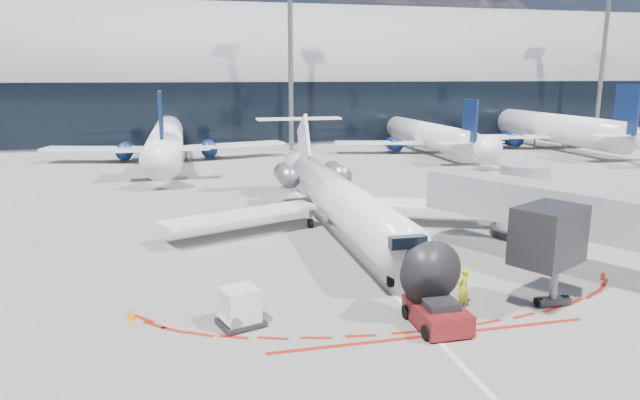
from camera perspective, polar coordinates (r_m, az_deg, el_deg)
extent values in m
plane|color=slate|center=(34.79, 3.42, -5.30)|extent=(260.00, 260.00, 0.00)
cube|color=silver|center=(36.62, 2.53, -4.37)|extent=(0.25, 40.00, 0.01)
cube|color=maroon|center=(24.76, 11.25, -13.14)|extent=(14.00, 0.25, 0.01)
cube|color=gray|center=(97.35, -7.67, 9.06)|extent=(150.00, 24.00, 10.00)
cylinder|color=gray|center=(97.19, -7.75, 12.01)|extent=(150.00, 24.00, 24.00)
cube|color=black|center=(85.39, -6.85, 8.62)|extent=(150.00, 0.20, 9.00)
cube|color=#9C9FA4|center=(33.69, 20.61, -0.34)|extent=(8.22, 12.61, 2.30)
cube|color=black|center=(27.42, 21.89, -3.26)|extent=(3.86, 3.44, 2.60)
cylinder|color=slate|center=(28.88, 22.36, -7.52)|extent=(0.36, 0.36, 2.40)
cube|color=black|center=(29.21, 22.20, -9.33)|extent=(1.60, 0.60, 0.30)
cylinder|color=#9C9FA4|center=(40.27, 19.61, -0.02)|extent=(3.20, 3.20, 4.80)
cylinder|color=black|center=(40.76, 19.39, -2.97)|extent=(4.00, 4.00, 0.50)
cylinder|color=slate|center=(81.06, -2.96, 13.80)|extent=(0.70, 0.70, 25.00)
cylinder|color=slate|center=(102.61, 26.41, 12.27)|extent=(0.70, 0.70, 25.00)
cylinder|color=white|center=(37.62, 2.16, -0.10)|extent=(2.79, 22.71, 2.79)
cone|color=black|center=(25.94, 9.72, -6.10)|extent=(2.79, 2.89, 2.79)
cone|color=white|center=(50.25, -1.84, 3.10)|extent=(2.79, 3.72, 2.79)
cube|color=black|center=(27.23, 8.41, -3.90)|extent=(1.76, 1.45, 0.57)
cube|color=white|center=(38.20, -7.77, -1.44)|extent=(11.06, 6.56, 0.32)
cube|color=white|center=(41.35, 10.16, -0.45)|extent=(11.06, 6.56, 0.32)
cube|color=white|center=(48.90, -1.62, 5.77)|extent=(0.26, 4.84, 4.93)
cube|color=white|center=(50.84, -2.13, 8.13)|extent=(7.43, 1.65, 0.17)
cylinder|color=slate|center=(45.82, -3.41, 2.50)|extent=(1.55, 3.51, 1.55)
cylinder|color=slate|center=(46.72, 1.72, 2.70)|extent=(1.55, 3.51, 1.55)
cylinder|color=black|center=(29.54, 7.06, -8.07)|extent=(0.23, 0.58, 0.58)
cylinder|color=black|center=(40.19, -0.97, -2.34)|extent=(0.31, 0.66, 0.66)
cylinder|color=black|center=(40.94, 3.27, -2.09)|extent=(0.31, 0.66, 0.66)
cylinder|color=slate|center=(29.45, 7.08, -7.56)|extent=(0.19, 0.19, 1.14)
cube|color=#54110C|center=(25.38, 11.62, -11.16)|extent=(1.99, 3.16, 0.89)
cube|color=black|center=(24.91, 11.97, -10.17)|extent=(1.38, 1.19, 0.34)
cylinder|color=slate|center=(27.27, 9.66, -9.82)|extent=(0.11, 2.56, 0.10)
cylinder|color=black|center=(24.22, 10.65, -12.91)|extent=(0.28, 0.63, 0.63)
cylinder|color=black|center=(24.99, 14.66, -12.28)|extent=(0.28, 0.63, 0.63)
cylinder|color=black|center=(26.02, 8.68, -10.98)|extent=(0.28, 0.63, 0.63)
cylinder|color=black|center=(26.75, 12.45, -10.47)|extent=(0.28, 0.63, 0.63)
imported|color=#E9FF1A|center=(27.40, 14.12, -8.51)|extent=(0.84, 0.74, 1.95)
cube|color=black|center=(25.33, -7.94, -12.01)|extent=(2.20, 2.02, 0.20)
cube|color=white|center=(25.00, -8.00, -10.30)|extent=(1.80, 1.74, 1.45)
cylinder|color=black|center=(24.61, -8.97, -12.99)|extent=(0.14, 0.20, 0.18)
cylinder|color=black|center=(25.13, -5.83, -12.34)|extent=(0.14, 0.20, 0.18)
cylinder|color=black|center=(25.62, -9.99, -11.97)|extent=(0.14, 0.20, 0.18)
cylinder|color=black|center=(26.11, -6.96, -11.38)|extent=(0.14, 0.20, 0.18)
cone|color=orange|center=(26.92, -18.41, -10.77)|extent=(0.40, 0.40, 0.56)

